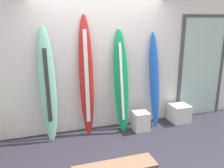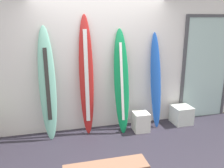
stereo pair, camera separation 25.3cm
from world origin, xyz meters
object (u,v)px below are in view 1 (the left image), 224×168
(surfboard_emerald, at_px, (121,82))
(display_block_center, at_px, (179,113))
(surfboard_cobalt, at_px, (154,81))
(surfboard_crimson, at_px, (86,78))
(surfboard_seafoam, at_px, (47,85))
(display_block_left, at_px, (141,121))
(glass_door, at_px, (201,65))

(surfboard_emerald, relative_size, display_block_center, 5.13)
(surfboard_cobalt, bearing_deg, display_block_center, -6.04)
(surfboard_crimson, bearing_deg, surfboard_seafoam, -176.36)
(surfboard_crimson, bearing_deg, display_block_left, -12.64)
(surfboard_seafoam, bearing_deg, display_block_center, -1.31)
(surfboard_cobalt, height_order, glass_door, glass_door)
(surfboard_seafoam, height_order, surfboard_cobalt, surfboard_seafoam)
(surfboard_emerald, bearing_deg, display_block_left, -22.60)
(display_block_center, relative_size, glass_door, 0.17)
(surfboard_crimson, xyz_separation_m, display_block_center, (1.99, -0.11, -0.92))
(surfboard_crimson, height_order, glass_door, glass_door)
(display_block_left, xyz_separation_m, display_block_center, (0.97, 0.12, -0.00))
(surfboard_seafoam, bearing_deg, surfboard_cobalt, 0.06)
(surfboard_seafoam, xyz_separation_m, display_block_left, (1.73, -0.18, -0.84))
(surfboard_seafoam, distance_m, glass_door, 3.35)
(surfboard_cobalt, distance_m, display_block_center, 0.97)
(display_block_left, bearing_deg, surfboard_emerald, 157.40)
(surfboard_cobalt, bearing_deg, surfboard_crimson, 178.23)
(display_block_center, bearing_deg, display_block_left, -172.77)
(display_block_left, relative_size, glass_door, 0.17)
(display_block_left, height_order, glass_door, glass_door)
(display_block_left, bearing_deg, display_block_center, 7.23)
(surfboard_seafoam, relative_size, glass_door, 0.91)
(glass_door, bearing_deg, display_block_center, -159.52)
(surfboard_seafoam, relative_size, surfboard_emerald, 1.03)
(display_block_center, xyz_separation_m, glass_door, (0.64, 0.24, 0.97))
(display_block_center, bearing_deg, surfboard_emerald, 178.78)
(display_block_left, bearing_deg, surfboard_cobalt, 27.21)
(surfboard_emerald, distance_m, display_block_center, 1.55)
(surfboard_cobalt, xyz_separation_m, display_block_left, (-0.36, -0.19, -0.75))
(surfboard_seafoam, relative_size, display_block_center, 5.29)
(glass_door, bearing_deg, surfboard_seafoam, -176.94)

